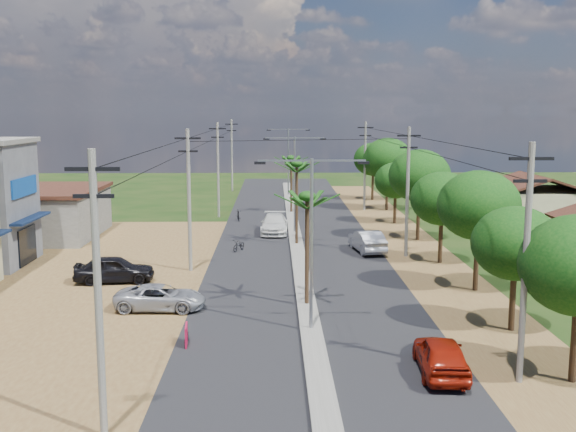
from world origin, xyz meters
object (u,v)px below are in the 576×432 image
Objects in this scene: car_silver_mid at (367,241)px; car_parked_silver at (160,298)px; car_parked_dark at (114,270)px; moto_rider_east at (430,357)px; roadside_sign at (186,336)px; car_red_near at (441,356)px; car_white_far at (274,224)px.

car_parked_silver is at bearing 39.85° from car_silver_mid.
moto_rider_east is at bearing -136.78° from car_parked_dark.
car_silver_mid reaches higher than roadside_sign.
car_silver_mid is at bearing -86.59° from car_red_near.
roadside_sign is (5.64, -10.92, -0.33)m from car_parked_dark.
car_red_near is at bearing -137.53° from car_parked_dark.
car_red_near is 2.47× the size of moto_rider_east.
moto_rider_east is at bearing -121.81° from car_parked_silver.
roadside_sign is (-10.50, -19.31, -0.32)m from car_silver_mid.
car_parked_dark reaches higher than roadside_sign.
car_parked_silver is at bearing -103.41° from car_white_far.
car_parked_silver is at bearing -58.13° from moto_rider_east.
car_silver_mid reaches higher than moto_rider_east.
car_parked_silver is 0.99× the size of car_parked_dark.
car_white_far is 30.24m from moto_rider_east.
car_parked_silver reaches higher than roadside_sign.
car_silver_mid is 10.05m from car_white_far.
moto_rider_east is at bearing -20.53° from roadside_sign.
moto_rider_east is at bearing 80.19° from car_silver_mid.
car_parked_silver reaches higher than moto_rider_east.
car_silver_mid reaches higher than car_red_near.
roadside_sign is at bearing 53.06° from car_silver_mid.
car_parked_dark reaches higher than car_white_far.
car_silver_mid reaches higher than car_parked_silver.
car_red_near is at bearing -23.32° from roadside_sign.
roadside_sign is at bearing -157.06° from car_parked_silver.
car_white_far is at bearing -102.34° from moto_rider_east.
car_silver_mid is 18.19m from car_parked_dark.
car_parked_dark reaches higher than car_parked_silver.
car_red_near is at bearing -123.18° from car_parked_silver.
roadside_sign is at bearing -39.69° from moto_rider_east.
car_silver_mid is (0.26, 22.72, 0.04)m from car_red_near.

